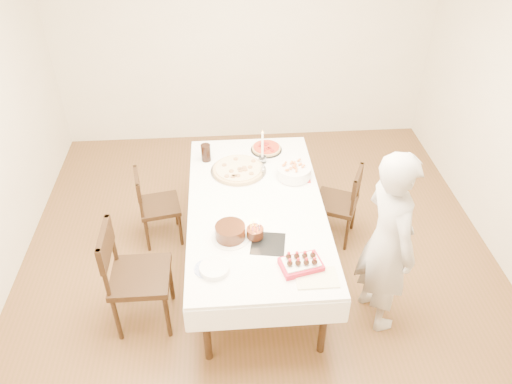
{
  "coord_description": "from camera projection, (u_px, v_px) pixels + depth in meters",
  "views": [
    {
      "loc": [
        -0.29,
        -3.2,
        3.39
      ],
      "look_at": [
        -0.04,
        0.08,
        0.89
      ],
      "focal_mm": 35.0,
      "sensor_mm": 36.0,
      "label": 1
    }
  ],
  "objects": [
    {
      "name": "strawberry_box",
      "position": [
        301.0,
        264.0,
        3.62
      ],
      "size": [
        0.33,
        0.26,
        0.07
      ],
      "primitive_type": null,
      "rotation": [
        0.0,
        0.0,
        0.23
      ],
      "color": "#A91328",
      "rests_on": "dining_table"
    },
    {
      "name": "pasta_bowl",
      "position": [
        294.0,
        172.0,
        4.51
      ],
      "size": [
        0.4,
        0.4,
        0.1
      ],
      "primitive_type": "cylinder",
      "rotation": [
        0.0,
        0.0,
        0.35
      ],
      "color": "white",
      "rests_on": "dining_table"
    },
    {
      "name": "box_lid",
      "position": [
        317.0,
        279.0,
        3.55
      ],
      "size": [
        0.3,
        0.2,
        0.03
      ],
      "primitive_type": "cube",
      "rotation": [
        0.0,
        0.0,
        -0.0
      ],
      "color": "beige",
      "rests_on": "dining_table"
    },
    {
      "name": "red_placemat",
      "position": [
        295.0,
        175.0,
        4.57
      ],
      "size": [
        0.27,
        0.27,
        0.01
      ],
      "primitive_type": "cube",
      "rotation": [
        0.0,
        0.0,
        -0.03
      ],
      "color": "#B21E1E",
      "rests_on": "dining_table"
    },
    {
      "name": "china_plate",
      "position": [
        207.0,
        269.0,
        3.62
      ],
      "size": [
        0.25,
        0.25,
        0.01
      ],
      "primitive_type": "cylinder",
      "rotation": [
        0.0,
        0.0,
        0.37
      ],
      "color": "white",
      "rests_on": "dining_table"
    },
    {
      "name": "person",
      "position": [
        388.0,
        242.0,
        3.77
      ],
      "size": [
        0.51,
        0.66,
        1.61
      ],
      "primitive_type": "imported",
      "rotation": [
        0.0,
        0.0,
        1.81
      ],
      "color": "beige",
      "rests_on": "floor"
    },
    {
      "name": "plate_stack",
      "position": [
        214.0,
        269.0,
        3.6
      ],
      "size": [
        0.27,
        0.27,
        0.05
      ],
      "primitive_type": "cylinder",
      "rotation": [
        0.0,
        0.0,
        0.29
      ],
      "color": "white",
      "rests_on": "dining_table"
    },
    {
      "name": "wall_back",
      "position": [
        244.0,
        34.0,
        5.78
      ],
      "size": [
        4.5,
        0.04,
        2.7
      ],
      "primitive_type": "cube",
      "color": "beige",
      "rests_on": "floor"
    },
    {
      "name": "cake_board",
      "position": [
        268.0,
        244.0,
        3.84
      ],
      "size": [
        0.3,
        0.3,
        0.01
      ],
      "primitive_type": "cube",
      "rotation": [
        0.0,
        0.0,
        -0.17
      ],
      "color": "black",
      "rests_on": "dining_table"
    },
    {
      "name": "birthday_cake",
      "position": [
        255.0,
        229.0,
        3.85
      ],
      "size": [
        0.14,
        0.14,
        0.14
      ],
      "primitive_type": "cylinder",
      "rotation": [
        0.0,
        0.0,
        0.04
      ],
      "color": "#3C1D10",
      "rests_on": "dining_table"
    },
    {
      "name": "pizza_pepperoni",
      "position": [
        266.0,
        148.0,
        4.89
      ],
      "size": [
        0.38,
        0.38,
        0.04
      ],
      "primitive_type": "cylinder",
      "rotation": [
        0.0,
        0.0,
        -0.28
      ],
      "color": "red",
      "rests_on": "dining_table"
    },
    {
      "name": "taper_candle",
      "position": [
        262.0,
        147.0,
        4.63
      ],
      "size": [
        0.1,
        0.1,
        0.35
      ],
      "primitive_type": "cylinder",
      "rotation": [
        0.0,
        0.0,
        -0.34
      ],
      "color": "white",
      "rests_on": "dining_table"
    },
    {
      "name": "floor",
      "position": [
        261.0,
        273.0,
        4.61
      ],
      "size": [
        5.0,
        5.0,
        0.0
      ],
      "primitive_type": "plane",
      "color": "brown",
      "rests_on": "ground"
    },
    {
      "name": "layer_cake",
      "position": [
        230.0,
        232.0,
        3.86
      ],
      "size": [
        0.34,
        0.34,
        0.12
      ],
      "primitive_type": "cylinder",
      "rotation": [
        0.0,
        0.0,
        0.14
      ],
      "color": "#32190C",
      "rests_on": "dining_table"
    },
    {
      "name": "chair_right_savory",
      "position": [
        336.0,
        203.0,
        4.79
      ],
      "size": [
        0.55,
        0.55,
        0.82
      ],
      "primitive_type": null,
      "rotation": [
        0.0,
        0.0,
        -0.43
      ],
      "color": "black",
      "rests_on": "floor"
    },
    {
      "name": "chair_left_savory",
      "position": [
        160.0,
        206.0,
        4.77
      ],
      "size": [
        0.47,
        0.47,
        0.8
      ],
      "primitive_type": null,
      "rotation": [
        0.0,
        0.0,
        3.33
      ],
      "color": "black",
      "rests_on": "floor"
    },
    {
      "name": "dining_table",
      "position": [
        256.0,
        238.0,
        4.45
      ],
      "size": [
        1.82,
        2.4,
        0.75
      ],
      "primitive_type": "cube",
      "rotation": [
        0.0,
        0.0,
        0.36
      ],
      "color": "white",
      "rests_on": "floor"
    },
    {
      "name": "shaker_pair",
      "position": [
        263.0,
        172.0,
        4.54
      ],
      "size": [
        0.1,
        0.1,
        0.09
      ],
      "primitive_type": null,
      "rotation": [
        0.0,
        0.0,
        -0.4
      ],
      "color": "white",
      "rests_on": "dining_table"
    },
    {
      "name": "cola_glass",
      "position": [
        206.0,
        153.0,
        4.71
      ],
      "size": [
        0.12,
        0.12,
        0.17
      ],
      "primitive_type": "cylinder",
      "rotation": [
        0.0,
        0.0,
        -0.38
      ],
      "color": "black",
      "rests_on": "dining_table"
    },
    {
      "name": "chair_left_dessert",
      "position": [
        140.0,
        277.0,
        3.92
      ],
      "size": [
        0.5,
        0.5,
        0.98
      ],
      "primitive_type": null,
      "rotation": [
        0.0,
        0.0,
        3.14
      ],
      "color": "black",
      "rests_on": "floor"
    },
    {
      "name": "pizza_white",
      "position": [
        238.0,
        169.0,
        4.6
      ],
      "size": [
        0.61,
        0.61,
        0.04
      ],
      "primitive_type": "cylinder",
      "rotation": [
        0.0,
        0.0,
        0.2
      ],
      "color": "beige",
      "rests_on": "dining_table"
    }
  ]
}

